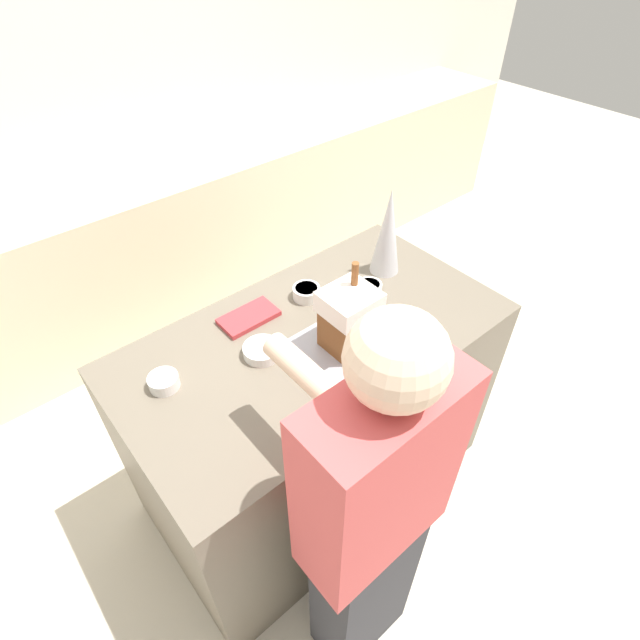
% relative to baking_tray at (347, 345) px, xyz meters
% --- Properties ---
extents(ground_plane, '(12.00, 12.00, 0.00)m').
position_rel_baking_tray_xyz_m(ground_plane, '(-0.05, 0.12, -0.95)').
color(ground_plane, beige).
extents(wall_back, '(8.00, 0.05, 2.60)m').
position_rel_baking_tray_xyz_m(wall_back, '(-0.05, 2.05, 0.35)').
color(wall_back, white).
rests_on(wall_back, ground_plane).
extents(back_cabinet_block, '(6.00, 0.60, 0.94)m').
position_rel_baking_tray_xyz_m(back_cabinet_block, '(-0.05, 1.73, -0.48)').
color(back_cabinet_block, beige).
rests_on(back_cabinet_block, ground_plane).
extents(kitchen_island, '(1.45, 0.79, 0.95)m').
position_rel_baking_tray_xyz_m(kitchen_island, '(-0.05, 0.12, -0.48)').
color(kitchen_island, '#6B6051').
rests_on(kitchen_island, ground_plane).
extents(baking_tray, '(0.41, 0.32, 0.01)m').
position_rel_baking_tray_xyz_m(baking_tray, '(0.00, 0.00, 0.00)').
color(baking_tray, '#9E9EA8').
rests_on(baking_tray, kitchen_island).
extents(gingerbread_house, '(0.18, 0.16, 0.32)m').
position_rel_baking_tray_xyz_m(gingerbread_house, '(0.00, 0.00, 0.13)').
color(gingerbread_house, brown).
rests_on(gingerbread_house, baking_tray).
extents(decorative_tree, '(0.12, 0.12, 0.37)m').
position_rel_baking_tray_xyz_m(decorative_tree, '(0.43, 0.24, 0.18)').
color(decorative_tree, silver).
rests_on(decorative_tree, kitchen_island).
extents(candy_bowl_beside_tree, '(0.11, 0.11, 0.05)m').
position_rel_baking_tray_xyz_m(candy_bowl_beside_tree, '(0.06, 0.31, 0.02)').
color(candy_bowl_beside_tree, white).
rests_on(candy_bowl_beside_tree, kitchen_island).
extents(candy_bowl_center_rear, '(0.10, 0.10, 0.05)m').
position_rel_baking_tray_xyz_m(candy_bowl_center_rear, '(0.27, 0.16, 0.02)').
color(candy_bowl_center_rear, white).
rests_on(candy_bowl_center_rear, kitchen_island).
extents(candy_bowl_near_tray_right, '(0.10, 0.10, 0.04)m').
position_rel_baking_tray_xyz_m(candy_bowl_near_tray_right, '(-0.58, 0.25, 0.02)').
color(candy_bowl_near_tray_right, white).
rests_on(candy_bowl_near_tray_right, kitchen_island).
extents(candy_bowl_front_corner, '(0.13, 0.13, 0.04)m').
position_rel_baking_tray_xyz_m(candy_bowl_front_corner, '(-0.26, 0.16, 0.02)').
color(candy_bowl_front_corner, white).
rests_on(candy_bowl_front_corner, kitchen_island).
extents(cookbook, '(0.22, 0.12, 0.02)m').
position_rel_baking_tray_xyz_m(cookbook, '(-0.19, 0.35, 0.01)').
color(cookbook, '#B23338').
rests_on(cookbook, kitchen_island).
extents(person, '(0.43, 0.53, 1.63)m').
position_rel_baking_tray_xyz_m(person, '(-0.35, -0.49, -0.11)').
color(person, '#333338').
rests_on(person, ground_plane).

